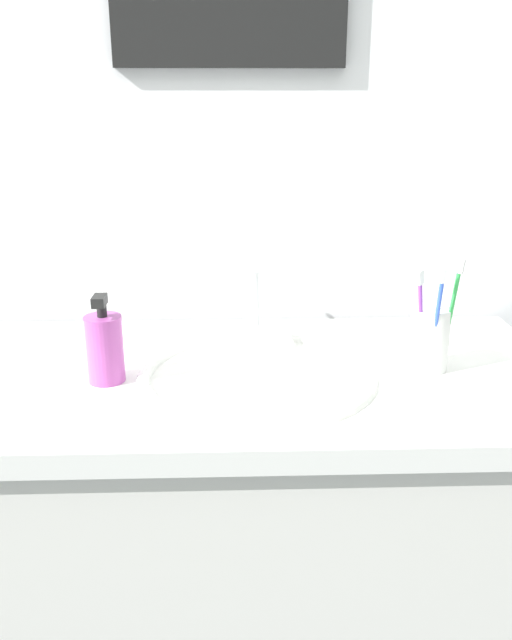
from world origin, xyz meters
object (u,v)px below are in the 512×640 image
(faucet, at_px, (253,301))
(toothbrush_purple, at_px, (421,313))
(toothbrush_cup, at_px, (429,339))
(toothbrush_green, at_px, (452,308))
(toothbrush_blue, at_px, (437,314))
(soap_dispenser, at_px, (105,347))

(faucet, relative_size, toothbrush_purple, 0.93)
(faucet, distance_m, toothbrush_cup, 0.33)
(faucet, xyz_separation_m, toothbrush_purple, (0.27, -0.18, 0.03))
(toothbrush_green, bearing_deg, toothbrush_purple, 177.13)
(toothbrush_cup, relative_size, toothbrush_blue, 0.59)
(toothbrush_cup, bearing_deg, toothbrush_purple, -147.94)
(toothbrush_cup, distance_m, toothbrush_green, 0.07)
(toothbrush_purple, xyz_separation_m, soap_dispenser, (-0.52, -0.02, -0.05))
(faucet, xyz_separation_m, toothbrush_cup, (0.29, -0.16, -0.02))
(toothbrush_cup, bearing_deg, faucet, 151.24)
(toothbrush_green, bearing_deg, faucet, 150.91)
(toothbrush_purple, relative_size, toothbrush_green, 0.91)
(toothbrush_blue, distance_m, soap_dispenser, 0.54)
(toothbrush_blue, relative_size, soap_dispenser, 1.23)
(faucet, height_order, soap_dispenser, soap_dispenser)
(soap_dispenser, bearing_deg, toothbrush_cup, 3.28)
(faucet, bearing_deg, toothbrush_green, -29.09)
(toothbrush_green, bearing_deg, soap_dispenser, -178.59)
(faucet, distance_m, soap_dispenser, 0.31)
(toothbrush_cup, distance_m, soap_dispenser, 0.54)
(toothbrush_purple, distance_m, soap_dispenser, 0.52)
(toothbrush_blue, height_order, toothbrush_purple, toothbrush_blue)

